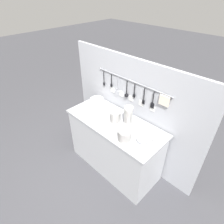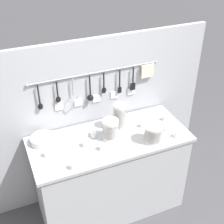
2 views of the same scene
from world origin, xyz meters
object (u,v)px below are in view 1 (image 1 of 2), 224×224
(bowl_stack_wide_centre, at_px, (124,135))
(plate_stack, at_px, (97,100))
(bowl_stack_nested_right, at_px, (115,117))
(cup_edge_far, at_px, (102,114))
(cup_back_right, at_px, (155,140))
(cup_centre, at_px, (112,114))
(steel_mixing_bowl, at_px, (142,140))
(cup_front_left, at_px, (82,115))
(bowl_stack_short_front, at_px, (128,115))
(cup_mid_row, at_px, (103,120))
(cup_front_right, at_px, (87,105))
(cup_beside_plates, at_px, (138,150))
(cup_back_left, at_px, (137,131))

(bowl_stack_wide_centre, distance_m, plate_stack, 0.93)
(bowl_stack_nested_right, xyz_separation_m, cup_edge_far, (-0.24, -0.01, -0.07))
(bowl_stack_nested_right, distance_m, cup_back_right, 0.59)
(plate_stack, bearing_deg, cup_centre, -11.99)
(bowl_stack_wide_centre, distance_m, steel_mixing_bowl, 0.22)
(cup_back_right, xyz_separation_m, cup_front_left, (-0.99, -0.29, 0.00))
(cup_back_right, bearing_deg, plate_stack, 174.34)
(steel_mixing_bowl, relative_size, cup_centre, 2.80)
(steel_mixing_bowl, xyz_separation_m, cup_back_right, (0.11, 0.09, 0.01))
(steel_mixing_bowl, relative_size, cup_edge_far, 2.80)
(bowl_stack_short_front, relative_size, cup_mid_row, 5.12)
(cup_centre, bearing_deg, cup_edge_far, -140.03)
(cup_edge_far, distance_m, cup_centre, 0.14)
(bowl_stack_short_front, bearing_deg, cup_centre, -173.96)
(cup_edge_far, bearing_deg, steel_mixing_bowl, -1.45)
(bowl_stack_short_front, bearing_deg, cup_mid_row, -140.09)
(steel_mixing_bowl, distance_m, cup_front_right, 1.03)
(bowl_stack_wide_centre, height_order, cup_mid_row, bowl_stack_wide_centre)
(cup_mid_row, bearing_deg, bowl_stack_wide_centre, -8.47)
(bowl_stack_short_front, xyz_separation_m, plate_stack, (-0.68, 0.06, -0.10))
(bowl_stack_wide_centre, distance_m, cup_centre, 0.51)
(plate_stack, xyz_separation_m, cup_back_right, (1.13, -0.11, -0.01))
(steel_mixing_bowl, relative_size, cup_beside_plates, 2.80)
(cup_beside_plates, bearing_deg, steel_mixing_bowl, 110.29)
(cup_centre, height_order, cup_front_right, same)
(bowl_stack_wide_centre, bearing_deg, steel_mixing_bowl, 42.45)
(steel_mixing_bowl, bearing_deg, cup_back_right, 38.95)
(steel_mixing_bowl, bearing_deg, cup_back_left, 151.96)
(steel_mixing_bowl, relative_size, cup_front_right, 2.80)
(steel_mixing_bowl, xyz_separation_m, cup_front_left, (-0.88, -0.20, 0.01))
(cup_back_left, xyz_separation_m, cup_centre, (-0.46, 0.03, 0.00))
(bowl_stack_short_front, relative_size, cup_beside_plates, 5.12)
(bowl_stack_wide_centre, xyz_separation_m, cup_back_left, (0.02, 0.22, -0.06))
(plate_stack, xyz_separation_m, cup_mid_row, (0.43, -0.28, -0.01))
(cup_back_right, height_order, cup_centre, same)
(cup_front_left, bearing_deg, bowl_stack_short_front, 32.01)
(cup_back_right, relative_size, cup_edge_far, 1.00)
(bowl_stack_wide_centre, xyz_separation_m, cup_front_left, (-0.73, -0.06, -0.06))
(cup_front_left, xyz_separation_m, cup_edge_far, (0.17, 0.22, 0.00))
(cup_front_left, bearing_deg, cup_front_right, 125.03)
(bowl_stack_wide_centre, bearing_deg, bowl_stack_short_front, 123.43)
(bowl_stack_nested_right, relative_size, cup_back_left, 3.76)
(cup_back_left, distance_m, cup_mid_row, 0.48)
(bowl_stack_nested_right, xyz_separation_m, cup_centre, (-0.13, 0.08, -0.07))
(cup_centre, bearing_deg, bowl_stack_nested_right, -30.89)
(cup_beside_plates, height_order, cup_edge_far, same)
(cup_back_right, bearing_deg, steel_mixing_bowl, -141.05)
(plate_stack, distance_m, cup_beside_plates, 1.15)
(bowl_stack_short_front, bearing_deg, cup_back_right, -6.28)
(cup_back_right, relative_size, cup_mid_row, 1.00)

